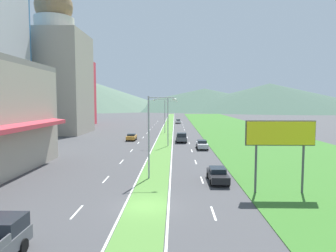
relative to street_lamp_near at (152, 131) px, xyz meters
The scene contains 43 objects.
ground_plane 9.89m from the street_lamp_near, 88.74° to the right, with size 600.00×600.00×0.00m, color #424244.
grass_median 51.79m from the street_lamp_near, 89.79° to the left, with size 3.20×240.00×0.06m, color #518438.
grass_verge_right 55.81m from the street_lamp_near, 68.04° to the left, with size 24.00×240.00×0.06m, color #387028.
lane_dash_left_2 12.06m from the street_lamp_near, 116.73° to the right, with size 0.16×2.80×0.01m, color silver.
lane_dash_left_3 7.10m from the street_lamp_near, behind, with size 0.16×2.80×0.01m, color silver.
lane_dash_left_4 11.42m from the street_lamp_near, 118.78° to the left, with size 0.16×2.80×0.01m, color silver.
lane_dash_left_5 19.62m from the street_lamp_near, 105.03° to the left, with size 0.16×2.80×0.01m, color silver.
lane_dash_left_6 28.54m from the street_lamp_near, 100.08° to the left, with size 0.16×2.80×0.01m, color silver.
lane_dash_left_7 37.67m from the street_lamp_near, 97.56° to the left, with size 0.16×2.80×0.01m, color silver.
lane_dash_left_8 46.89m from the street_lamp_near, 96.05° to the left, with size 0.16×2.80×0.01m, color silver.
lane_dash_left_9 56.15m from the street_lamp_near, 95.04° to the left, with size 0.16×2.80×0.01m, color silver.
lane_dash_left_10 65.44m from the street_lamp_near, 94.32° to the left, with size 0.16×2.80×0.01m, color silver.
lane_dash_left_11 74.74m from the street_lamp_near, 93.78° to the left, with size 0.16×2.80×0.01m, color silver.
lane_dash_left_12 84.06m from the street_lamp_near, 93.36° to the left, with size 0.16×2.80×0.01m, color silver.
lane_dash_left_13 93.38m from the street_lamp_near, 93.02° to the left, with size 0.16×2.80×0.01m, color silver.
lane_dash_right_2 12.22m from the street_lamp_near, 61.55° to the right, with size 0.16×2.80×0.01m, color silver.
lane_dash_right_3 7.37m from the street_lamp_near, ahead, with size 0.16×2.80×0.01m, color silver.
lane_dash_right_4 11.58m from the street_lamp_near, 59.42° to the left, with size 0.16×2.80×0.01m, color silver.
lane_dash_right_5 19.72m from the street_lamp_near, 73.89° to the left, with size 0.16×2.80×0.01m, color silver.
lane_dash_right_6 28.61m from the street_lamp_near, 79.18° to the left, with size 0.16×2.80×0.01m, color silver.
lane_dash_right_7 37.72m from the street_lamp_near, 81.87° to the left, with size 0.16×2.80×0.01m, color silver.
lane_dash_right_8 46.93m from the street_lamp_near, 83.49° to the left, with size 0.16×2.80×0.01m, color silver.
lane_dash_right_9 56.19m from the street_lamp_near, 84.58° to the left, with size 0.16×2.80×0.01m, color silver.
lane_dash_right_10 65.47m from the street_lamp_near, 85.35° to the left, with size 0.16×2.80×0.01m, color silver.
lane_dash_right_11 74.77m from the street_lamp_near, 85.94° to the left, with size 0.16×2.80×0.01m, color silver.
lane_dash_right_12 84.08m from the street_lamp_near, 86.39° to the left, with size 0.16×2.80×0.01m, color silver.
lane_dash_right_13 93.40m from the street_lamp_near, 86.75° to the left, with size 0.16×2.80×0.01m, color silver.
edge_line_median_left 51.82m from the street_lamp_near, 91.74° to the left, with size 0.16×240.00×0.01m, color silver.
edge_line_median_right 51.83m from the street_lamp_near, 87.85° to the left, with size 0.16×240.00×0.01m, color silver.
domed_building 55.29m from the street_lamp_near, 121.84° to the left, with size 15.57×15.57×37.29m.
midrise_colored 81.70m from the street_lamp_near, 114.37° to the left, with size 12.70×12.70×22.77m, color #D83847.
hill_far_left 292.16m from the street_lamp_near, 110.73° to the left, with size 216.45×216.45×35.43m, color #516B56.
hill_far_center 289.16m from the street_lamp_near, 83.25° to the left, with size 211.80×211.80×22.35m, color #3D5647.
hill_far_right 271.46m from the street_lamp_near, 70.01° to the left, with size 205.20×205.20×25.75m, color #3D5647.
street_lamp_near is the anchor object (origin of this frame).
street_lamp_mid 23.48m from the street_lamp_near, 88.03° to the left, with size 2.94×0.35×8.88m.
street_lamp_far 46.94m from the street_lamp_near, 89.77° to the left, with size 3.52×0.38×8.60m.
billboard_roadside 12.74m from the street_lamp_near, 22.13° to the right, with size 6.20×0.28×6.58m.
car_1 32.66m from the street_lamp_near, 102.23° to the left, with size 1.99×4.08×1.43m.
car_2 81.95m from the street_lamp_near, 87.43° to the left, with size 1.92×4.29×1.59m.
car_3 8.18m from the street_lamp_near, ahead, with size 1.94×4.63×1.47m.
car_4 22.14m from the street_lamp_near, 70.66° to the left, with size 1.92×4.58×1.50m.
pickup_truck_0 29.78m from the street_lamp_near, 82.65° to the left, with size 2.18×5.40×2.00m.
Camera 1 is at (2.23, -22.71, 8.23)m, focal length 31.71 mm.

